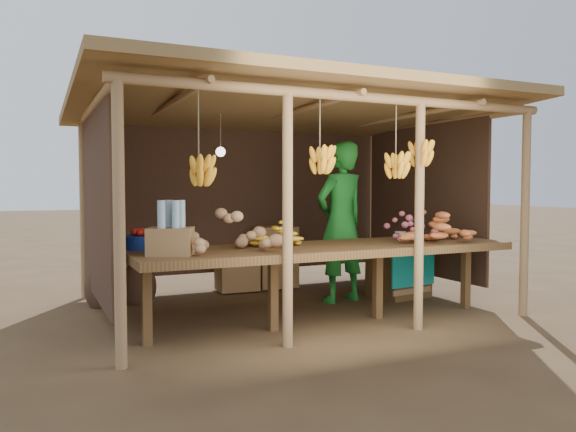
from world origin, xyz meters
name	(u,v)px	position (x,y,z in m)	size (l,w,h in m)	color
ground	(288,306)	(0.00, 0.00, 0.00)	(60.00, 60.00, 0.00)	brown
stall_structure	(286,141)	(-0.07, -0.08, 1.91)	(4.70, 3.50, 2.43)	#A47E55
counter	(328,251)	(0.00, -0.95, 0.74)	(3.90, 1.05, 0.80)	brown
potato_heap	(230,231)	(-1.07, -1.04, 0.99)	(1.13, 0.68, 0.37)	#A67C56
sweet_potato_heap	(436,226)	(1.16, -1.18, 0.98)	(0.97, 0.58, 0.36)	#C76833
onion_heap	(414,224)	(1.10, -0.90, 0.98)	(0.76, 0.45, 0.35)	#B7596D
banana_pile	(275,229)	(-0.51, -0.80, 0.97)	(0.51, 0.31, 0.34)	yellow
tomato_basin	(143,241)	(-1.75, -0.50, 0.88)	(0.37, 0.37, 0.19)	navy
bottle_box	(170,234)	(-1.61, -1.08, 0.98)	(0.46, 0.42, 0.47)	olive
vendor	(341,222)	(0.69, -0.03, 0.96)	(0.70, 0.46, 1.93)	#1A7524
tarp_crate	(399,269)	(1.50, -0.08, 0.35)	(0.79, 0.71, 0.85)	brown
carton_stack	(264,262)	(0.15, 1.11, 0.37)	(1.13, 0.47, 0.83)	olive
burlap_sacks	(121,283)	(-1.75, 0.89, 0.25)	(0.82, 0.43, 0.58)	#462E20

